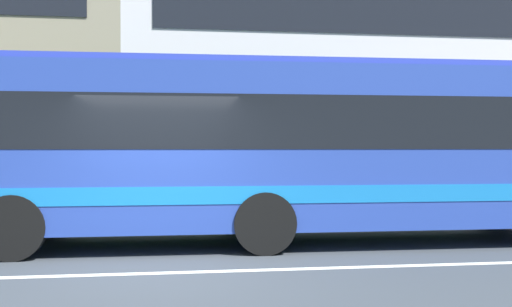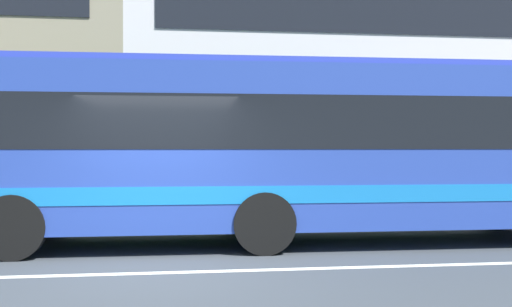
# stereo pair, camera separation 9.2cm
# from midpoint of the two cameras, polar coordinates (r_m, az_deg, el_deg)

# --- Properties ---
(ground_plane) EXTENTS (160.00, 160.00, 0.00)m
(ground_plane) POSITION_cam_midpoint_polar(r_m,az_deg,el_deg) (8.48, -9.16, -11.07)
(ground_plane) COLOR #383D44
(lane_centre_line) EXTENTS (60.00, 0.16, 0.01)m
(lane_centre_line) POSITION_cam_midpoint_polar(r_m,az_deg,el_deg) (8.47, -9.16, -11.04)
(lane_centre_line) COLOR silver
(lane_centre_line) RESTS_ON ground_plane
(hedge_row_far) EXTENTS (14.86, 1.10, 0.97)m
(hedge_row_far) POSITION_cam_midpoint_polar(r_m,az_deg,el_deg) (14.33, -9.71, -4.28)
(hedge_row_far) COLOR #2D722E
(hedge_row_far) RESTS_ON ground_plane
(apartment_block_right) EXTENTS (22.93, 8.12, 10.77)m
(apartment_block_right) POSITION_cam_midpoint_polar(r_m,az_deg,el_deg) (24.39, 16.94, 9.29)
(apartment_block_right) COLOR silver
(apartment_block_right) RESTS_ON ground_plane
(transit_bus) EXTENTS (11.09, 2.70, 3.18)m
(transit_bus) POSITION_cam_midpoint_polar(r_m,az_deg,el_deg) (10.84, 3.76, 0.84)
(transit_bus) COLOR #253F9C
(transit_bus) RESTS_ON ground_plane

